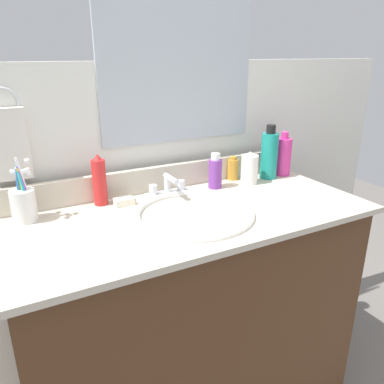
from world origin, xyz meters
The scene contains 17 objects.
vanity_cabinet centered at (0.00, 0.00, 0.41)m, with size 1.13×0.48×0.82m, color #4C2D19.
countertop centered at (0.00, 0.00, 0.83)m, with size 1.17×0.52×0.02m, color beige.
backsplash centered at (0.00, 0.25, 0.89)m, with size 1.17×0.02×0.09m, color beige.
back_wall centered at (0.00, 0.31, 0.65)m, with size 2.27×0.04×1.30m, color silver.
mirror_panel centered at (0.10, 0.29, 1.29)m, with size 0.60×0.01×0.56m, color #B2BCC6.
towel_ring centered at (-0.49, 0.29, 1.18)m, with size 0.10×0.10×0.01m, color silver.
hand_towel centered at (-0.49, 0.27, 1.06)m, with size 0.11×0.04×0.22m, color silver.
sink_basin centered at (-0.01, -0.02, 0.81)m, with size 0.39×0.39×0.11m.
faucet centered at (-0.01, 0.17, 0.87)m, with size 0.16×0.10×0.08m.
bottle_oil_amber centered at (0.30, 0.22, 0.89)m, with size 0.04×0.04×0.09m.
bottle_spray_red centered at (-0.24, 0.21, 0.93)m, with size 0.05×0.05×0.18m.
bottle_soap_pink centered at (0.52, 0.18, 0.92)m, with size 0.07×0.07×0.18m.
bottle_cream_purple centered at (0.19, 0.17, 0.90)m, with size 0.05×0.05×0.13m.
bottle_lotion_white centered at (0.33, 0.15, 0.90)m, with size 0.07×0.07×0.13m.
bottle_mouthwash_teal centered at (0.44, 0.17, 0.94)m, with size 0.07×0.07×0.22m.
cup_white_ceramic centered at (-0.48, 0.18, 0.90)m, with size 0.07×0.08×0.20m.
soap_bar centered at (-0.17, 0.17, 0.86)m, with size 0.06×0.04×0.02m, color white.
Camera 1 is at (-0.53, -0.99, 1.33)m, focal length 35.55 mm.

